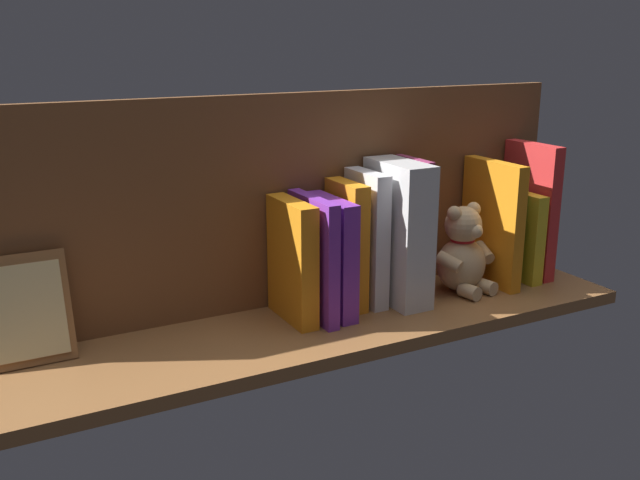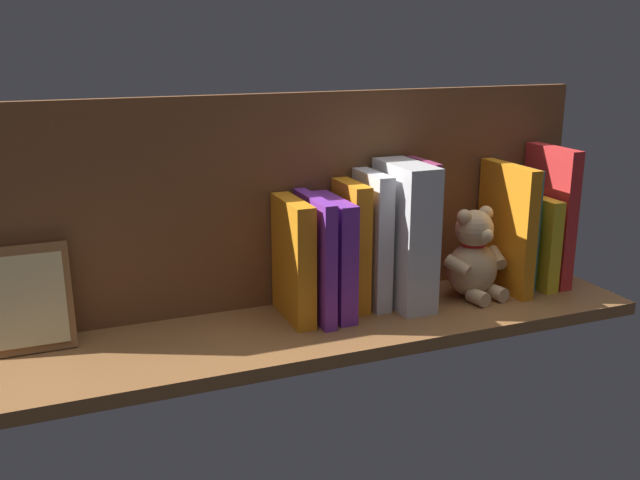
{
  "view_description": "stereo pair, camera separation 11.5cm",
  "coord_description": "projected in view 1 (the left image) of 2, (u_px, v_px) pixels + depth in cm",
  "views": [
    {
      "loc": [
        51.85,
        97.9,
        45.83
      ],
      "look_at": [
        0.0,
        0.0,
        13.96
      ],
      "focal_mm": 40.49,
      "sensor_mm": 36.0,
      "label": 1
    },
    {
      "loc": [
        41.41,
        102.75,
        45.83
      ],
      "look_at": [
        0.0,
        0.0,
        13.96
      ],
      "focal_mm": 40.49,
      "sensor_mm": 36.0,
      "label": 2
    }
  ],
  "objects": [
    {
      "name": "book_0",
      "position": [
        529.0,
        210.0,
        1.4
      ],
      "size": [
        2.59,
        13.26,
        25.81
      ],
      "primitive_type": "cube",
      "rotation": [
        0.0,
        -0.0,
        0.0
      ],
      "color": "red",
      "rests_on": "ground_plane"
    },
    {
      "name": "book_7",
      "position": [
        331.0,
        256.0,
        1.2
      ],
      "size": [
        3.03,
        13.71,
        19.86
      ],
      "primitive_type": "cube",
      "color": "purple",
      "rests_on": "ground_plane"
    },
    {
      "name": "dictionary_thick_white",
      "position": [
        398.0,
        233.0,
        1.25
      ],
      "size": [
        6.02,
        14.3,
        24.91
      ],
      "primitive_type": "cube",
      "color": "silver",
      "rests_on": "ground_plane"
    },
    {
      "name": "book_8",
      "position": [
        314.0,
        258.0,
        1.18
      ],
      "size": [
        2.09,
        14.55,
        20.56
      ],
      "primitive_type": "cube",
      "color": "purple",
      "rests_on": "ground_plane"
    },
    {
      "name": "book_4",
      "position": [
        413.0,
        227.0,
        1.29
      ],
      "size": [
        1.26,
        10.14,
        24.8
      ],
      "primitive_type": "cube",
      "color": "#B23F72",
      "rests_on": "ground_plane"
    },
    {
      "name": "shelf_back_panel",
      "position": [
        290.0,
        201.0,
        1.23
      ],
      "size": [
        109.92,
        1.5,
        36.41
      ],
      "primitive_type": "cube",
      "color": "brown",
      "rests_on": "ground_plane"
    },
    {
      "name": "book_2",
      "position": [
        499.0,
        221.0,
        1.38
      ],
      "size": [
        2.21,
        11.55,
        22.48
      ],
      "primitive_type": "cube",
      "color": "teal",
      "rests_on": "ground_plane"
    },
    {
      "name": "teddy_bear",
      "position": [
        463.0,
        253.0,
        1.31
      ],
      "size": [
        13.04,
        11.53,
        16.31
      ],
      "rotation": [
        0.0,
        0.0,
        0.17
      ],
      "color": "#D1B284",
      "rests_on": "ground_plane"
    },
    {
      "name": "book_6",
      "position": [
        347.0,
        245.0,
        1.23
      ],
      "size": [
        2.96,
        10.44,
        21.9
      ],
      "primitive_type": "cube",
      "color": "orange",
      "rests_on": "ground_plane"
    },
    {
      "name": "book_9",
      "position": [
        292.0,
        261.0,
        1.17
      ],
      "size": [
        3.24,
        13.05,
        20.16
      ],
      "primitive_type": "cube",
      "rotation": [
        0.0,
        0.0,
        0.0
      ],
      "color": "orange",
      "rests_on": "ground_plane"
    },
    {
      "name": "picture_frame_leaning",
      "position": [
        27.0,
        310.0,
        1.03
      ],
      "size": [
        12.1,
        5.53,
        15.91
      ],
      "color": "brown",
      "rests_on": "ground_plane"
    },
    {
      "name": "book_5",
      "position": [
        366.0,
        238.0,
        1.25
      ],
      "size": [
        2.85,
        10.91,
        23.37
      ],
      "primitive_type": "cube",
      "color": "silver",
      "rests_on": "ground_plane"
    },
    {
      "name": "book_1",
      "position": [
        515.0,
        234.0,
        1.39
      ],
      "size": [
        2.53,
        13.73,
        17.01
      ],
      "primitive_type": "cube",
      "color": "yellow",
      "rests_on": "ground_plane"
    },
    {
      "name": "ground_plane",
      "position": [
        320.0,
        327.0,
        1.19
      ],
      "size": [
        109.92,
        26.11,
        2.2
      ],
      "primitive_type": "cube",
      "color": "brown"
    },
    {
      "name": "book_3",
      "position": [
        492.0,
        223.0,
        1.35
      ],
      "size": [
        2.43,
        14.97,
        23.34
      ],
      "primitive_type": "cube",
      "color": "orange",
      "rests_on": "ground_plane"
    }
  ]
}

